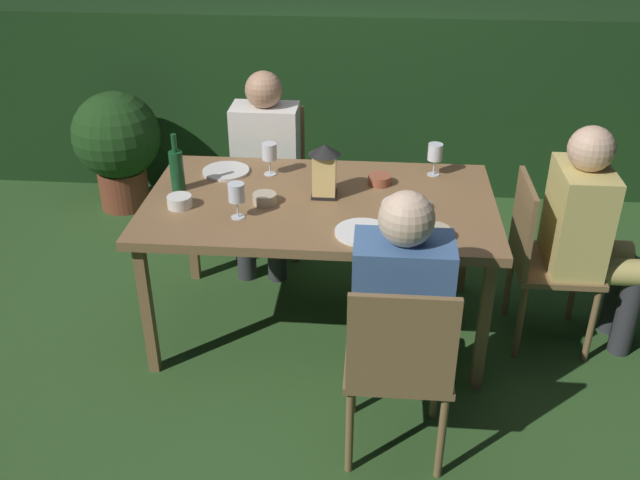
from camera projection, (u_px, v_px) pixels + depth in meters
name	position (u px, v px, depth m)	size (l,w,h in m)	color
ground_plane	(320.00, 325.00, 3.74)	(16.00, 16.00, 0.00)	#2D5123
dining_table	(320.00, 210.00, 3.41)	(1.68, 0.99, 0.74)	olive
chair_side_left_b	(399.00, 363.00, 2.71)	(0.42, 0.40, 0.87)	brown
person_in_blue	(400.00, 302.00, 2.81)	(0.38, 0.47, 1.15)	#426699
chair_side_right_a	(270.00, 172.00, 4.30)	(0.42, 0.40, 0.87)	brown
person_in_cream	(265.00, 162.00, 4.06)	(0.38, 0.47, 1.15)	white
chair_head_far	(542.00, 255.00, 3.43)	(0.40, 0.42, 0.87)	brown
person_in_mustard	(589.00, 229.00, 3.34)	(0.48, 0.38, 1.15)	tan
lantern_centerpiece	(324.00, 167.00, 3.35)	(0.15, 0.15, 0.27)	black
green_bottle_on_table	(177.00, 169.00, 3.43)	(0.07, 0.07, 0.29)	#144723
wine_glass_a	(269.00, 153.00, 3.59)	(0.08, 0.08, 0.17)	silver
wine_glass_b	(435.00, 154.00, 3.58)	(0.08, 0.08, 0.17)	silver
wine_glass_c	(237.00, 194.00, 3.16)	(0.08, 0.08, 0.17)	silver
plate_a	(226.00, 171.00, 3.66)	(0.24, 0.24, 0.01)	silver
plate_b	(363.00, 232.00, 3.08)	(0.25, 0.25, 0.01)	white
plate_c	(407.00, 206.00, 3.31)	(0.24, 0.24, 0.01)	white
bowl_olives	(265.00, 198.00, 3.34)	(0.11, 0.11, 0.05)	#BCAD8E
bowl_bread	(180.00, 201.00, 3.30)	(0.12, 0.12, 0.06)	silver
bowl_salad	(380.00, 179.00, 3.53)	(0.12, 0.12, 0.05)	#9E5138
bowl_dip	(435.00, 233.00, 3.03)	(0.13, 0.13, 0.05)	#BCAD8E
hedge_backdrop	(343.00, 91.00, 5.28)	(6.16, 0.89, 1.26)	#193816
potted_plant_by_hedge	(117.00, 142.00, 4.77)	(0.59, 0.59, 0.82)	brown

